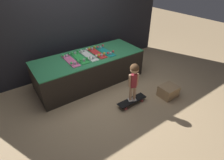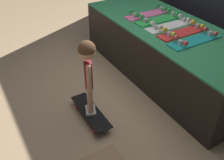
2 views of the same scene
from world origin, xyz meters
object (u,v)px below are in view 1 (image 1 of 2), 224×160
Objects in this scene: skateboard_teal_on_rack at (105,51)px; storage_box at (168,91)px; skateboard_white_on_rack at (88,55)px; skateboard_pink_on_rack at (71,60)px; child at (134,76)px; skateboard_red_on_rack at (97,53)px; skateboard_on_floor at (132,101)px; skateboard_green_on_rack at (79,57)px.

skateboard_teal_on_rack is 1.70m from storage_box.
skateboard_pink_on_rack is at bearing -179.37° from skateboard_white_on_rack.
skateboard_white_on_rack is 0.80× the size of child.
skateboard_red_on_rack is 1.78× the size of storage_box.
skateboard_pink_on_rack is at bearing 120.00° from skateboard_on_floor.
skateboard_teal_on_rack is (0.44, -0.02, 0.00)m from skateboard_white_on_rack.
child is at bearing -60.00° from skateboard_pink_on_rack.
skateboard_green_on_rack is at bearing 130.91° from storage_box.
skateboard_teal_on_rack is 0.80× the size of child.
skateboard_white_on_rack is at bearing 126.02° from storage_box.
skateboard_red_on_rack is 1.02× the size of skateboard_on_floor.
skateboard_on_floor is at bearing -87.34° from skateboard_red_on_rack.
skateboard_green_on_rack is 0.66m from skateboard_teal_on_rack.
storage_box reaches higher than skateboard_on_floor.
skateboard_on_floor is (0.49, -1.25, -0.62)m from skateboard_green_on_rack.
skateboard_white_on_rack is 1.27m from child.
storage_box is at bearing -17.14° from skateboard_on_floor.
skateboard_red_on_rack and skateboard_teal_on_rack have the same top height.
child reaches higher than skateboard_white_on_rack.
skateboard_pink_on_rack is 1.55m from skateboard_on_floor.
child is (0.71, -1.23, -0.02)m from skateboard_pink_on_rack.
storage_box is at bearing 4.36° from child.
child is 1.01m from storage_box.
skateboard_green_on_rack is 1.78× the size of storage_box.
skateboard_pink_on_rack and skateboard_red_on_rack have the same top height.
skateboard_on_floor is at bearing -68.45° from skateboard_green_on_rack.
skateboard_green_on_rack is 0.80× the size of child.
child is at bearing -90.00° from skateboard_on_floor.
child is at bearing -77.44° from skateboard_white_on_rack.
skateboard_red_on_rack is at bearing 1.80° from skateboard_white_on_rack.
skateboard_red_on_rack is at bearing 1.02° from skateboard_pink_on_rack.
skateboard_pink_on_rack and skateboard_teal_on_rack have the same top height.
skateboard_white_on_rack is at bearing 176.78° from skateboard_teal_on_rack.
storage_box is (1.30, -1.50, -0.57)m from skateboard_green_on_rack.
skateboard_green_on_rack is 2.07m from storage_box.
storage_box is (0.86, -1.49, -0.57)m from skateboard_red_on_rack.
skateboard_pink_on_rack and skateboard_green_on_rack have the same top height.
skateboard_white_on_rack and skateboard_teal_on_rack have the same top height.
skateboard_on_floor is (-0.16, -1.21, -0.62)m from skateboard_teal_on_rack.
skateboard_pink_on_rack is at bearing -175.47° from skateboard_green_on_rack.
skateboard_teal_on_rack is at bearing -3.24° from skateboard_green_on_rack.
child is 2.23× the size of storage_box.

